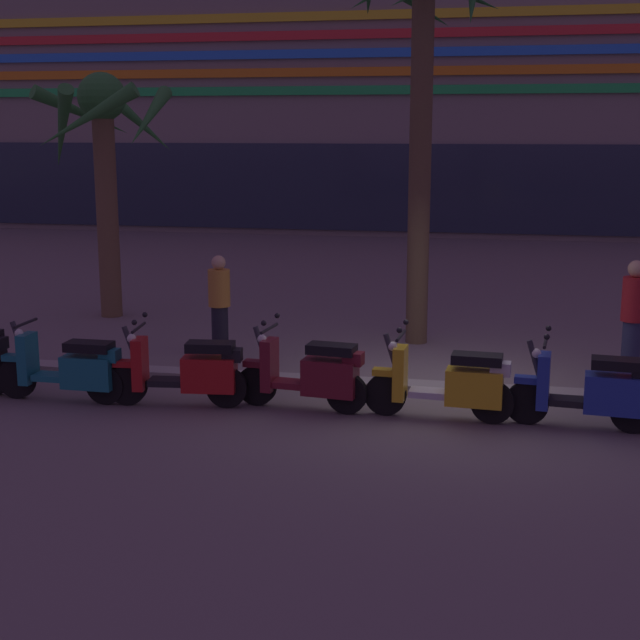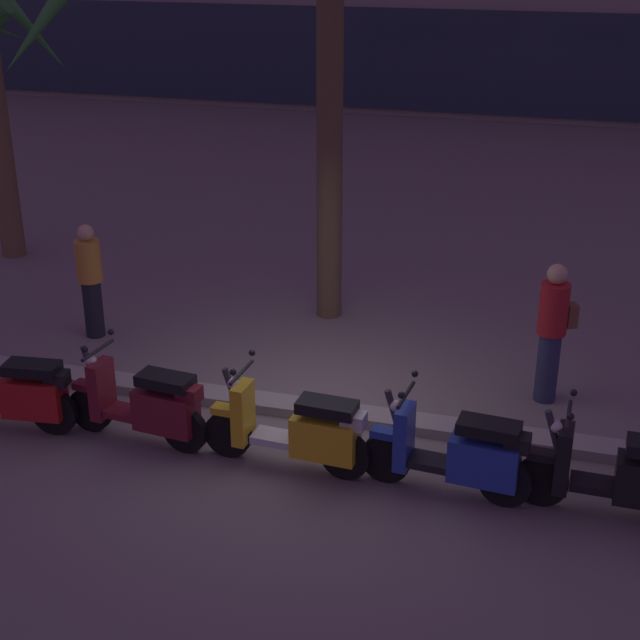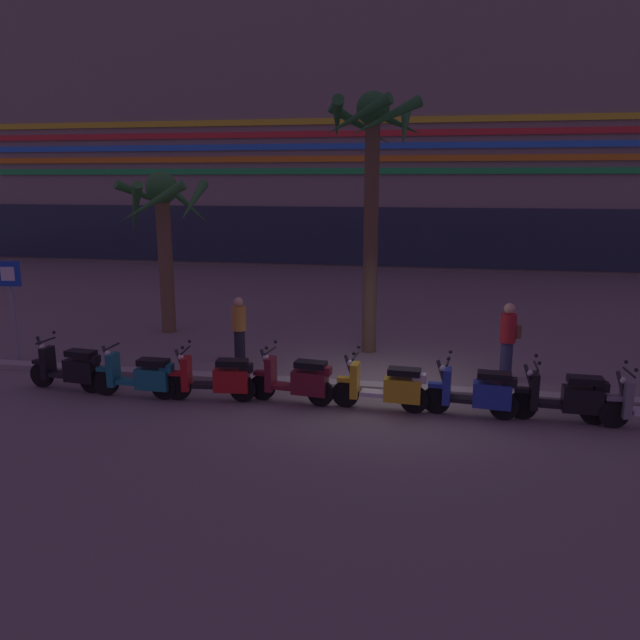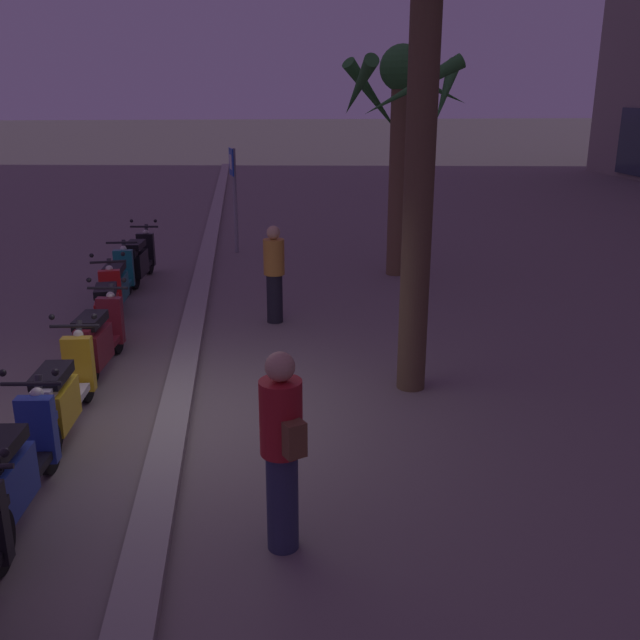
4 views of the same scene
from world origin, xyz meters
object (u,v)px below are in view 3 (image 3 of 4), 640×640
scooter_teal_tail_end (141,376)px  scooter_maroon_mid_front (298,381)px  scooter_black_far_back (71,369)px  pedestrian_strolling_near_curb (239,329)px  scooter_blue_second_in_line (478,393)px  scooter_red_gap_after_mid (218,379)px  pedestrian_window_shopping (508,340)px  crossing_sign (11,298)px  scooter_black_mid_centre (567,397)px  palm_tree_far_corner (372,160)px  palm_tree_by_mall_entrance (163,216)px  scooter_yellow_lead_nearest (388,387)px

scooter_teal_tail_end → scooter_maroon_mid_front: 3.16m
scooter_black_far_back → pedestrian_strolling_near_curb: 3.80m
scooter_maroon_mid_front → scooter_blue_second_in_line: bearing=-1.4°
scooter_red_gap_after_mid → pedestrian_window_shopping: (5.70, 2.36, 0.46)m
scooter_black_far_back → pedestrian_strolling_near_curb: bearing=42.0°
scooter_blue_second_in_line → pedestrian_window_shopping: (0.73, 2.29, 0.45)m
scooter_teal_tail_end → scooter_black_far_back: bearing=174.9°
scooter_black_far_back → crossing_sign: crossing_sign is taller
scooter_black_mid_centre → scooter_teal_tail_end: bearing=-178.5°
scooter_red_gap_after_mid → crossing_sign: size_ratio=0.76×
scooter_teal_tail_end → scooter_black_mid_centre: scooter_black_mid_centre is taller
scooter_blue_second_in_line → pedestrian_window_shopping: pedestrian_window_shopping is taller
palm_tree_far_corner → palm_tree_by_mall_entrance: 6.14m
scooter_red_gap_after_mid → scooter_maroon_mid_front: bearing=5.4°
scooter_black_mid_centre → crossing_sign: 12.51m
scooter_black_far_back → scooter_blue_second_in_line: bearing=0.2°
scooter_teal_tail_end → palm_tree_by_mall_entrance: size_ratio=0.40×
scooter_teal_tail_end → palm_tree_by_mall_entrance: 6.29m
scooter_teal_tail_end → scooter_red_gap_after_mid: size_ratio=0.98×
scooter_maroon_mid_front → crossing_sign: bearing=166.6°
scooter_yellow_lead_nearest → scooter_blue_second_in_line: bearing=-1.0°
scooter_red_gap_after_mid → scooter_blue_second_in_line: bearing=0.7°
scooter_maroon_mid_front → pedestrian_strolling_near_curb: bearing=128.9°
scooter_blue_second_in_line → palm_tree_by_mall_entrance: 10.19m
scooter_blue_second_in_line → crossing_sign: size_ratio=0.72×
scooter_red_gap_after_mid → scooter_black_mid_centre: (6.52, 0.11, 0.01)m
scooter_teal_tail_end → pedestrian_window_shopping: 7.69m
palm_tree_far_corner → scooter_black_mid_centre: bearing=-45.3°
scooter_maroon_mid_front → scooter_blue_second_in_line: (3.39, -0.08, 0.00)m
scooter_teal_tail_end → scooter_red_gap_after_mid: bearing=3.7°
scooter_black_far_back → crossing_sign: bearing=144.7°
scooter_red_gap_after_mid → palm_tree_far_corner: (2.53, 4.15, 4.25)m
crossing_sign → pedestrian_window_shopping: size_ratio=1.40×
scooter_black_far_back → scooter_yellow_lead_nearest: size_ratio=0.95×
pedestrian_strolling_near_curb → scooter_yellow_lead_nearest: bearing=-33.8°
scooter_blue_second_in_line → palm_tree_far_corner: 6.38m
scooter_black_far_back → scooter_black_mid_centre: 9.71m
scooter_red_gap_after_mid → scooter_maroon_mid_front: (1.58, 0.15, 0.01)m
scooter_maroon_mid_front → scooter_blue_second_in_line: 3.40m
scooter_blue_second_in_line → pedestrian_strolling_near_curb: (-5.35, 2.51, 0.37)m
scooter_black_mid_centre → scooter_yellow_lead_nearest: bearing=-179.6°
scooter_blue_second_in_line → palm_tree_far_corner: (-2.44, 4.09, 4.24)m
crossing_sign → scooter_yellow_lead_nearest: bearing=-11.2°
pedestrian_window_shopping → palm_tree_far_corner: bearing=150.5°
pedestrian_window_shopping → pedestrian_strolling_near_curb: bearing=178.0°
scooter_blue_second_in_line → scooter_black_mid_centre: bearing=1.8°
scooter_maroon_mid_front → scooter_yellow_lead_nearest: bearing=-1.8°
scooter_blue_second_in_line → palm_tree_by_mall_entrance: (-8.32, 5.16, 2.81)m
scooter_black_far_back → scooter_red_gap_after_mid: 3.18m
pedestrian_window_shopping → scooter_blue_second_in_line: bearing=-107.6°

